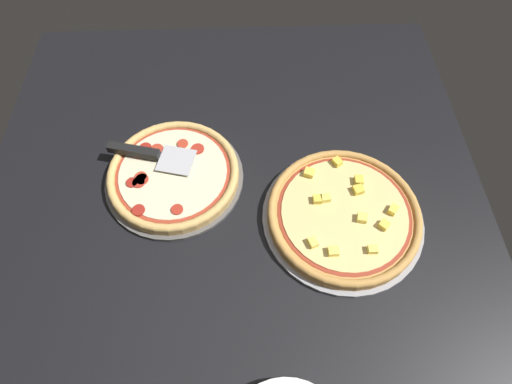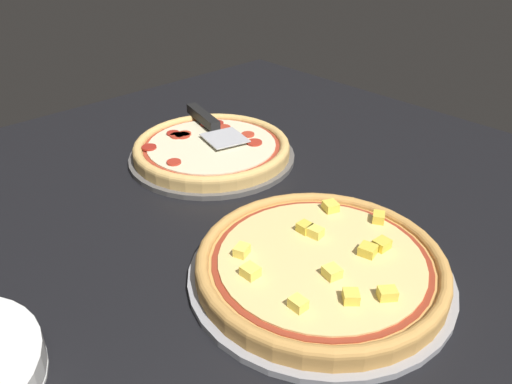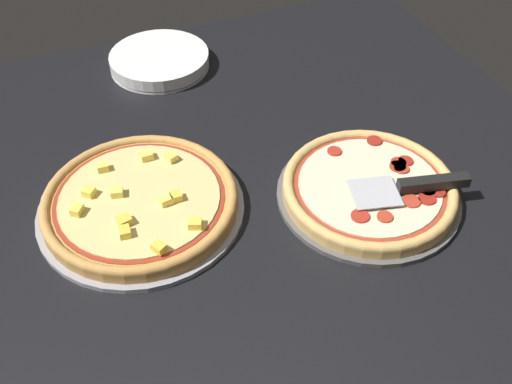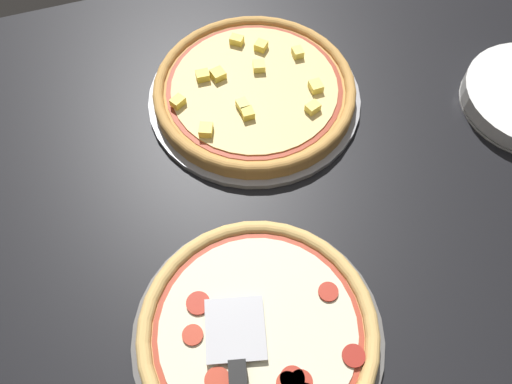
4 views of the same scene
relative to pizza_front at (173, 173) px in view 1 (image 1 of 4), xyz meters
The scene contains 6 objects.
ground_plane 17.16cm from the pizza_front, 61.42° to the left, with size 131.77×122.34×3.60cm, color black.
pizza_pan_front 2.00cm from the pizza_front, 76.72° to the left, with size 33.94×33.94×1.00cm, color #565451.
pizza_front is the anchor object (origin of this frame).
pizza_pan_back 41.80cm from the pizza_front, 72.48° to the left, with size 37.32×37.32×1.00cm, color #939399.
pizza_back 41.75cm from the pizza_front, 72.50° to the left, with size 35.08×35.08×3.88cm.
serving_spatula 9.13cm from the pizza_front, 123.24° to the right, with size 9.94×22.08×2.00cm.
Camera 1 is at (46.51, 3.62, 83.25)cm, focal length 28.00 mm.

